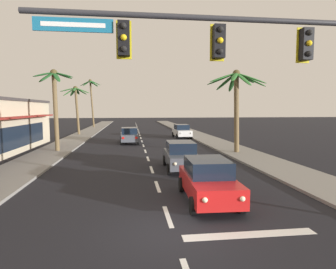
% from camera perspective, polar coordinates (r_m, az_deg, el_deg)
% --- Properties ---
extents(ground_plane, '(220.00, 220.00, 0.00)m').
position_cam_1_polar(ground_plane, '(9.22, 0.91, -18.39)').
color(ground_plane, black).
extents(sidewalk_right, '(3.20, 110.00, 0.14)m').
position_cam_1_polar(sidewalk_right, '(29.98, 10.21, -1.87)').
color(sidewalk_right, gray).
rests_on(sidewalk_right, ground).
extents(sidewalk_left, '(3.20, 110.00, 0.14)m').
position_cam_1_polar(sidewalk_left, '(29.34, -20.28, -2.26)').
color(sidewalk_left, gray).
rests_on(sidewalk_left, ground).
extents(lane_markings, '(4.28, 86.22, 0.01)m').
position_cam_1_polar(lane_markings, '(28.00, -3.94, -2.43)').
color(lane_markings, silver).
rests_on(lane_markings, ground).
extents(traffic_signal_mast, '(10.76, 0.41, 6.82)m').
position_cam_1_polar(traffic_signal_mast, '(9.22, 20.21, 13.20)').
color(traffic_signal_mast, '#2D2D33').
rests_on(traffic_signal_mast, ground).
extents(sedan_lead_at_stop_bar, '(2.06, 4.50, 1.68)m').
position_cam_1_polar(sedan_lead_at_stop_bar, '(11.72, 7.94, -8.88)').
color(sedan_lead_at_stop_bar, red).
rests_on(sedan_lead_at_stop_bar, ground).
extents(sedan_third_in_queue, '(2.06, 4.49, 1.68)m').
position_cam_1_polar(sedan_third_in_queue, '(17.55, 2.56, -4.15)').
color(sedan_third_in_queue, '#4C515B').
rests_on(sedan_third_in_queue, ground).
extents(sedan_oncoming_far, '(2.06, 4.49, 1.68)m').
position_cam_1_polar(sedan_oncoming_far, '(31.05, -7.70, -0.15)').
color(sedan_oncoming_far, '#4C515B').
rests_on(sedan_oncoming_far, ground).
extents(sedan_parked_nearest_kerb, '(2.06, 4.49, 1.68)m').
position_cam_1_polar(sedan_parked_nearest_kerb, '(36.64, 2.74, 0.69)').
color(sedan_parked_nearest_kerb, silver).
rests_on(sedan_parked_nearest_kerb, ground).
extents(palm_left_second, '(3.21, 2.95, 6.94)m').
position_cam_1_polar(palm_left_second, '(25.96, -21.51, 7.43)').
color(palm_left_second, brown).
rests_on(palm_left_second, ground).
extents(palm_left_third, '(4.06, 4.04, 6.79)m').
position_cam_1_polar(palm_left_third, '(41.83, -17.72, 6.82)').
color(palm_left_third, brown).
rests_on(palm_left_third, ground).
extents(palm_left_farthest, '(4.00, 4.33, 9.30)m').
position_cam_1_polar(palm_left_farthest, '(57.69, -14.98, 8.16)').
color(palm_left_farthest, brown).
rests_on(palm_left_farthest, ground).
extents(palm_right_second, '(4.80, 4.59, 6.81)m').
position_cam_1_polar(palm_right_second, '(24.13, 13.39, 8.06)').
color(palm_right_second, brown).
rests_on(palm_right_second, ground).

